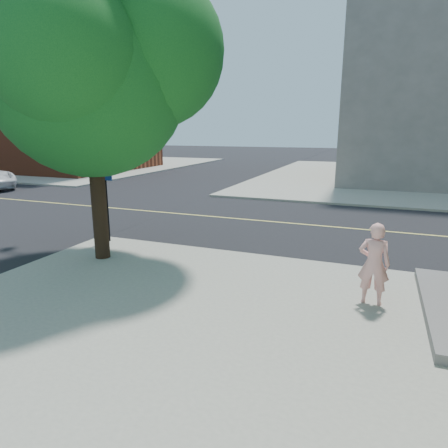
% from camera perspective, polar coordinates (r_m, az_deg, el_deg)
% --- Properties ---
extents(ground, '(140.00, 140.00, 0.00)m').
position_cam_1_polar(ground, '(13.08, -13.91, -2.58)').
color(ground, black).
rests_on(ground, ground).
extents(road_ew, '(140.00, 9.00, 0.01)m').
position_cam_1_polar(road_ew, '(16.83, -5.12, 1.36)').
color(road_ew, black).
rests_on(road_ew, ground).
extents(road_ns, '(9.00, 140.00, 0.01)m').
position_cam_1_polar(road_ns, '(16.81, -29.45, -0.38)').
color(road_ns, black).
rests_on(road_ns, ground).
extents(sidewalk_nw, '(26.00, 25.00, 0.12)m').
position_cam_1_polar(sidewalk_nw, '(44.05, -22.54, 8.00)').
color(sidewalk_nw, gray).
rests_on(sidewalk_nw, ground).
extents(church, '(15.20, 12.00, 14.40)m').
position_cam_1_polar(church, '(39.48, -23.85, 17.75)').
color(church, brown).
rests_on(church, sidewalk_nw).
extents(man_on_phone, '(0.64, 0.44, 1.67)m').
position_cam_1_polar(man_on_phone, '(8.37, 20.91, -5.40)').
color(man_on_phone, '#FCAFA8').
rests_on(man_on_phone, sidewalk_se).
extents(street_tree, '(6.09, 5.53, 8.08)m').
position_cam_1_polar(street_tree, '(10.92, -18.51, 22.33)').
color(street_tree, black).
rests_on(street_tree, sidewalk_se).
extents(signal_pole, '(3.92, 0.45, 4.43)m').
position_cam_1_polar(signal_pole, '(13.93, -24.63, 13.13)').
color(signal_pole, black).
rests_on(signal_pole, sidewalk_se).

